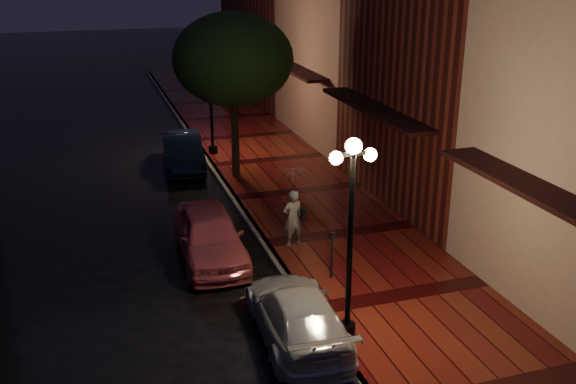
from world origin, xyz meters
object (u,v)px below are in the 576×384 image
object	(u,v)px
woman_with_umbrella	(293,194)
pink_car	(210,236)
streetlamp_near	(351,229)
streetlamp_far	(211,93)
navy_car	(182,151)
street_tree	(233,62)
silver_car	(297,315)
parking_meter	(332,251)

from	to	relation	value
woman_with_umbrella	pink_car	bearing A→B (deg)	-15.19
streetlamp_near	woman_with_umbrella	xyz separation A→B (m)	(0.33, 4.62, -0.94)
streetlamp_far	pink_car	size ratio (longest dim) A/B	1.06
pink_car	navy_car	bearing A→B (deg)	87.87
street_tree	streetlamp_near	bearing A→B (deg)	-91.35
navy_car	silver_car	distance (m)	12.47
streetlamp_near	streetlamp_far	bearing A→B (deg)	90.00
pink_car	parking_meter	bearing A→B (deg)	-39.20
pink_car	navy_car	world-z (taller)	pink_car
pink_car	woman_with_umbrella	distance (m)	2.47
streetlamp_near	silver_car	bearing A→B (deg)	155.14
street_tree	navy_car	distance (m)	4.37
streetlamp_far	woman_with_umbrella	size ratio (longest dim) A/B	1.89
parking_meter	streetlamp_near	bearing A→B (deg)	-114.97
streetlamp_far	woman_with_umbrella	xyz separation A→B (m)	(0.33, -9.38, -0.94)
navy_car	parking_meter	bearing A→B (deg)	-74.54
streetlamp_near	street_tree	distance (m)	11.12
streetlamp_far	parking_meter	size ratio (longest dim) A/B	3.51
navy_car	woman_with_umbrella	world-z (taller)	woman_with_umbrella
street_tree	parking_meter	world-z (taller)	street_tree
silver_car	parking_meter	xyz separation A→B (m)	(1.60, 2.09, 0.31)
streetlamp_near	pink_car	xyz separation A→B (m)	(-1.94, 4.78, -1.91)
pink_car	navy_car	xyz separation A→B (m)	(0.55, 8.12, -0.02)
navy_car	parking_meter	size ratio (longest dim) A/B	3.32
streetlamp_near	streetlamp_far	world-z (taller)	same
pink_car	woman_with_umbrella	xyz separation A→B (m)	(2.27, -0.16, 0.97)
streetlamp_far	silver_car	bearing A→B (deg)	-94.01
parking_meter	navy_car	bearing A→B (deg)	90.55
navy_car	streetlamp_far	bearing A→B (deg)	42.71
navy_car	street_tree	bearing A→B (deg)	-44.83
streetlamp_far	parking_meter	distance (m)	11.61
pink_car	parking_meter	distance (m)	3.44
streetlamp_near	silver_car	world-z (taller)	streetlamp_near
navy_car	pink_car	bearing A→B (deg)	-89.55
streetlamp_near	navy_car	xyz separation A→B (m)	(-1.39, 12.90, -1.93)
pink_car	parking_meter	size ratio (longest dim) A/B	3.30
streetlamp_near	pink_car	world-z (taller)	streetlamp_near
pink_car	woman_with_umbrella	world-z (taller)	woman_with_umbrella
street_tree	silver_car	size ratio (longest dim) A/B	1.44
woman_with_umbrella	streetlamp_near	bearing A→B (deg)	74.89
streetlamp_near	silver_car	xyz separation A→B (m)	(-0.95, 0.44, -2.02)
street_tree	streetlamp_far	bearing A→B (deg)	94.91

